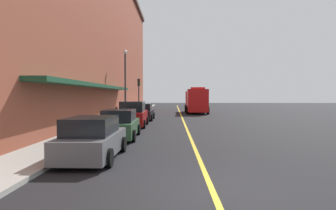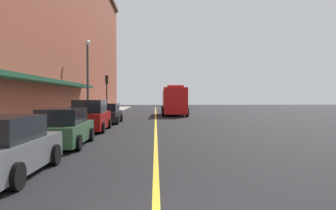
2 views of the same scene
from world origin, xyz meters
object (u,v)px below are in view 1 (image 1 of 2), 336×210
at_px(parked_car_0, 92,139).
at_px(street_lamp_left, 125,76).
at_px(parked_car_3, 143,112).
at_px(parked_car_1, 120,125).
at_px(traffic_light_near, 139,89).
at_px(parking_meter_0, 117,112).
at_px(fire_truck, 196,101).
at_px(parked_car_2, 133,115).
at_px(parking_meter_1, 127,109).

xyz_separation_m(parked_car_0, street_lamp_left, (-1.93, 19.71, 3.65)).
relative_size(parked_car_3, street_lamp_left, 0.65).
relative_size(parked_car_1, traffic_light_near, 1.04).
xyz_separation_m(parked_car_3, traffic_light_near, (-1.43, 9.08, 2.40)).
bearing_deg(parked_car_3, parking_meter_0, 165.21).
xyz_separation_m(fire_truck, parking_meter_0, (-7.47, -16.46, -0.54)).
bearing_deg(parked_car_2, street_lamp_left, 12.35).
relative_size(parked_car_1, parking_meter_1, 3.37).
bearing_deg(parked_car_2, parking_meter_0, 74.92).
xyz_separation_m(parked_car_1, parking_meter_1, (-1.42, 11.60, 0.30)).
height_order(parking_meter_1, traffic_light_near, traffic_light_near).
bearing_deg(parking_meter_0, fire_truck, 65.60).
distance_m(parked_car_1, traffic_light_near, 21.21).
bearing_deg(parking_meter_0, parked_car_2, -14.39).
relative_size(parking_meter_0, parking_meter_1, 1.00).
distance_m(parked_car_3, parking_meter_0, 5.71).
bearing_deg(fire_truck, parked_car_1, -14.40).
bearing_deg(parked_car_2, parked_car_3, -2.25).
bearing_deg(fire_truck, parking_meter_1, -33.06).
relative_size(parked_car_0, traffic_light_near, 1.01).
xyz_separation_m(parking_meter_0, street_lamp_left, (-0.60, 7.99, 3.34)).
distance_m(parked_car_3, parking_meter_1, 1.56).
height_order(parked_car_2, fire_truck, fire_truck).
relative_size(parked_car_2, traffic_light_near, 1.08).
distance_m(parked_car_1, parking_meter_1, 11.69).
distance_m(parked_car_0, fire_truck, 28.85).
height_order(parked_car_3, parking_meter_1, parked_car_3).
bearing_deg(parked_car_2, parked_car_0, 179.30).
relative_size(parking_meter_1, street_lamp_left, 0.19).
relative_size(parked_car_3, parking_meter_1, 3.39).
bearing_deg(parked_car_3, fire_truck, -28.26).
distance_m(parked_car_0, parking_meter_1, 16.92).
distance_m(parked_car_2, parked_car_3, 5.85).
distance_m(parking_meter_1, traffic_light_near, 9.66).
height_order(parked_car_1, fire_truck, fire_truck).
xyz_separation_m(parking_meter_0, traffic_light_near, (0.06, 14.58, 2.10)).
height_order(parked_car_0, parked_car_3, same).
bearing_deg(parked_car_1, traffic_light_near, 2.40).
relative_size(parking_meter_0, street_lamp_left, 0.19).
bearing_deg(traffic_light_near, parked_car_0, -87.24).
relative_size(parked_car_0, street_lamp_left, 0.62).
xyz_separation_m(parked_car_1, traffic_light_near, (-1.36, 21.03, 2.40)).
height_order(parked_car_0, traffic_light_near, traffic_light_near).
bearing_deg(parked_car_1, parked_car_0, 177.71).
bearing_deg(parked_car_3, parked_car_0, 179.82).
relative_size(parked_car_0, fire_truck, 0.54).
distance_m(parked_car_1, parking_meter_0, 6.61).
xyz_separation_m(parked_car_0, traffic_light_near, (-1.27, 26.30, 2.40)).
distance_m(parked_car_1, street_lamp_left, 15.03).
height_order(parked_car_3, traffic_light_near, traffic_light_near).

